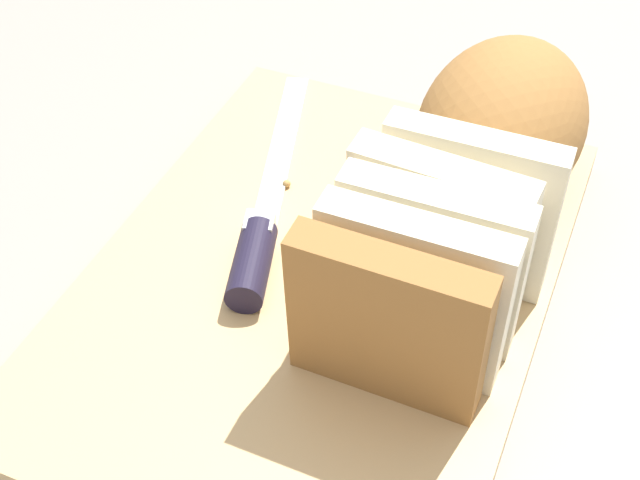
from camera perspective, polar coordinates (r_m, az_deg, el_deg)
The scene contains 6 objects.
ground_plane at distance 0.62m, azimuth 0.00°, elevation -3.56°, with size 3.00×3.00×0.00m, color gray.
cutting_board at distance 0.62m, azimuth 0.00°, elevation -2.82°, with size 0.42×0.30×0.02m, color tan.
bread_loaf at distance 0.61m, azimuth 9.83°, elevation 4.15°, with size 0.31×0.13×0.11m.
bread_knife at distance 0.62m, azimuth -3.89°, elevation 0.22°, with size 0.26×0.10×0.03m.
crumb_near_knife at distance 0.67m, azimuth -2.13°, elevation 3.59°, with size 0.01×0.01×0.01m, color tan.
crumb_near_loaf at distance 0.65m, azimuth 1.42°, elevation 1.59°, with size 0.00×0.00×0.00m, color tan.
Camera 1 is at (0.39, 0.16, 0.46)m, focal length 50.45 mm.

